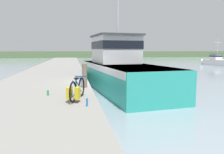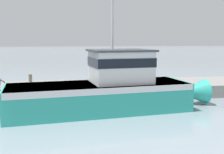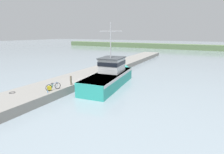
% 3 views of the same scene
% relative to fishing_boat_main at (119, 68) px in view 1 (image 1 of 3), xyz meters
% --- Properties ---
extents(ground_plane, '(320.00, 320.00, 0.00)m').
position_rel_fishing_boat_main_xyz_m(ground_plane, '(-1.43, -3.21, -1.40)').
color(ground_plane, '#84939E').
extents(dock_pier, '(4.88, 80.00, 0.94)m').
position_rel_fishing_boat_main_xyz_m(dock_pier, '(-4.78, -3.21, -0.93)').
color(dock_pier, gray).
rests_on(dock_pier, ground_plane).
extents(far_shoreline, '(180.00, 5.00, 2.27)m').
position_rel_fishing_boat_main_xyz_m(far_shoreline, '(28.57, 64.44, -0.26)').
color(far_shoreline, '#567047').
rests_on(far_shoreline, ground_plane).
extents(fishing_boat_main, '(4.83, 13.08, 8.38)m').
position_rel_fishing_boat_main_xyz_m(fishing_boat_main, '(0.00, 0.00, 0.00)').
color(fishing_boat_main, teal).
rests_on(fishing_boat_main, ground_plane).
extents(boat_white_moored, '(2.42, 7.36, 4.65)m').
position_rel_fishing_boat_main_xyz_m(boat_white_moored, '(22.01, 19.82, -0.66)').
color(boat_white_moored, silver).
rests_on(boat_white_moored, ground_plane).
extents(bicycle_touring, '(0.73, 1.66, 0.78)m').
position_rel_fishing_boat_main_xyz_m(bicycle_touring, '(-3.06, -7.49, -0.10)').
color(bicycle_touring, black).
rests_on(bicycle_touring, dock_pier).
extents(mooring_post, '(0.23, 0.23, 1.10)m').
position_rel_fishing_boat_main_xyz_m(mooring_post, '(-2.64, -4.93, 0.09)').
color(mooring_post, '#756651').
rests_on(mooring_post, dock_pier).
extents(water_bottle_by_bike, '(0.06, 0.06, 0.25)m').
position_rel_fishing_boat_main_xyz_m(water_bottle_by_bike, '(-2.75, -8.39, -0.33)').
color(water_bottle_by_bike, blue).
rests_on(water_bottle_by_bike, dock_pier).
extents(water_bottle_on_curb, '(0.08, 0.08, 0.20)m').
position_rel_fishing_boat_main_xyz_m(water_bottle_on_curb, '(-4.12, -6.50, -0.35)').
color(water_bottle_on_curb, green).
rests_on(water_bottle_on_curb, dock_pier).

